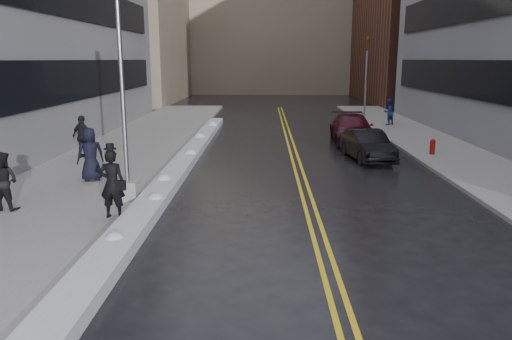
{
  "coord_description": "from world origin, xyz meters",
  "views": [
    {
      "loc": [
        1.07,
        -13.35,
        4.54
      ],
      "look_at": [
        0.81,
        1.21,
        1.3
      ],
      "focal_mm": 35.0,
      "sensor_mm": 36.0,
      "label": 1
    }
  ],
  "objects_px": {
    "pedestrian_c": "(90,154)",
    "car_maroon": "(352,129)",
    "fire_hydrant": "(433,146)",
    "car_black": "(367,145)",
    "pedestrian_d": "(83,137)",
    "traffic_signal": "(366,75)",
    "lamppost": "(124,125)",
    "pedestrian_b": "(4,181)",
    "pedestrian_east": "(388,112)",
    "pedestrian_fedora": "(112,184)"
  },
  "relations": [
    {
      "from": "pedestrian_b",
      "to": "car_black",
      "type": "height_order",
      "value": "pedestrian_b"
    },
    {
      "from": "pedestrian_b",
      "to": "fire_hydrant",
      "type": "bearing_deg",
      "value": -138.33
    },
    {
      "from": "traffic_signal",
      "to": "car_maroon",
      "type": "relative_size",
      "value": 1.14
    },
    {
      "from": "pedestrian_d",
      "to": "car_maroon",
      "type": "relative_size",
      "value": 0.36
    },
    {
      "from": "traffic_signal",
      "to": "pedestrian_d",
      "type": "xyz_separation_m",
      "value": [
        -15.69,
        -15.1,
        -2.29
      ]
    },
    {
      "from": "fire_hydrant",
      "to": "pedestrian_c",
      "type": "relative_size",
      "value": 0.37
    },
    {
      "from": "pedestrian_b",
      "to": "pedestrian_d",
      "type": "distance_m",
      "value": 8.11
    },
    {
      "from": "fire_hydrant",
      "to": "car_maroon",
      "type": "bearing_deg",
      "value": 125.7
    },
    {
      "from": "pedestrian_d",
      "to": "pedestrian_east",
      "type": "relative_size",
      "value": 1.08
    },
    {
      "from": "fire_hydrant",
      "to": "car_black",
      "type": "height_order",
      "value": "car_black"
    },
    {
      "from": "fire_hydrant",
      "to": "traffic_signal",
      "type": "relative_size",
      "value": 0.12
    },
    {
      "from": "pedestrian_b",
      "to": "car_maroon",
      "type": "xyz_separation_m",
      "value": [
        12.56,
        13.47,
        -0.26
      ]
    },
    {
      "from": "fire_hydrant",
      "to": "pedestrian_b",
      "type": "bearing_deg",
      "value": -149.55
    },
    {
      "from": "fire_hydrant",
      "to": "car_black",
      "type": "xyz_separation_m",
      "value": [
        -3.22,
        -0.75,
        0.14
      ]
    },
    {
      "from": "car_maroon",
      "to": "traffic_signal",
      "type": "bearing_deg",
      "value": 77.28
    },
    {
      "from": "pedestrian_c",
      "to": "car_black",
      "type": "xyz_separation_m",
      "value": [
        11.1,
        4.75,
        -0.45
      ]
    },
    {
      "from": "pedestrian_d",
      "to": "fire_hydrant",
      "type": "bearing_deg",
      "value": -153.27
    },
    {
      "from": "traffic_signal",
      "to": "car_black",
      "type": "relative_size",
      "value": 1.44
    },
    {
      "from": "pedestrian_east",
      "to": "car_maroon",
      "type": "relative_size",
      "value": 0.34
    },
    {
      "from": "pedestrian_fedora",
      "to": "pedestrian_east",
      "type": "relative_size",
      "value": 1.1
    },
    {
      "from": "pedestrian_c",
      "to": "traffic_signal",
      "type": "bearing_deg",
      "value": -153.24
    },
    {
      "from": "car_black",
      "to": "pedestrian_east",
      "type": "bearing_deg",
      "value": 64.85
    },
    {
      "from": "pedestrian_c",
      "to": "car_maroon",
      "type": "bearing_deg",
      "value": -166.92
    },
    {
      "from": "traffic_signal",
      "to": "pedestrian_b",
      "type": "height_order",
      "value": "traffic_signal"
    },
    {
      "from": "lamppost",
      "to": "pedestrian_east",
      "type": "distance_m",
      "value": 22.78
    },
    {
      "from": "traffic_signal",
      "to": "pedestrian_fedora",
      "type": "relative_size",
      "value": 3.06
    },
    {
      "from": "fire_hydrant",
      "to": "pedestrian_east",
      "type": "xyz_separation_m",
      "value": [
        0.49,
        10.79,
        0.49
      ]
    },
    {
      "from": "traffic_signal",
      "to": "car_black",
      "type": "xyz_separation_m",
      "value": [
        -2.72,
        -14.75,
        -2.71
      ]
    },
    {
      "from": "fire_hydrant",
      "to": "pedestrian_fedora",
      "type": "distance_m",
      "value": 15.71
    },
    {
      "from": "fire_hydrant",
      "to": "pedestrian_c",
      "type": "distance_m",
      "value": 15.36
    },
    {
      "from": "lamppost",
      "to": "pedestrian_c",
      "type": "bearing_deg",
      "value": 129.02
    },
    {
      "from": "pedestrian_fedora",
      "to": "pedestrian_d",
      "type": "relative_size",
      "value": 1.02
    },
    {
      "from": "pedestrian_b",
      "to": "pedestrian_d",
      "type": "relative_size",
      "value": 0.91
    },
    {
      "from": "pedestrian_c",
      "to": "car_black",
      "type": "bearing_deg",
      "value": 175.27
    },
    {
      "from": "pedestrian_c",
      "to": "car_maroon",
      "type": "distance_m",
      "value": 14.91
    },
    {
      "from": "pedestrian_east",
      "to": "car_black",
      "type": "bearing_deg",
      "value": 36.13
    },
    {
      "from": "pedestrian_east",
      "to": "car_maroon",
      "type": "distance_m",
      "value": 7.43
    },
    {
      "from": "pedestrian_d",
      "to": "car_black",
      "type": "relative_size",
      "value": 0.46
    },
    {
      "from": "fire_hydrant",
      "to": "pedestrian_east",
      "type": "distance_m",
      "value": 10.82
    },
    {
      "from": "car_maroon",
      "to": "lamppost",
      "type": "bearing_deg",
      "value": -124.82
    },
    {
      "from": "pedestrian_c",
      "to": "pedestrian_d",
      "type": "bearing_deg",
      "value": -94.95
    },
    {
      "from": "pedestrian_b",
      "to": "car_maroon",
      "type": "bearing_deg",
      "value": -121.79
    },
    {
      "from": "traffic_signal",
      "to": "pedestrian_b",
      "type": "xyz_separation_m",
      "value": [
        -15.14,
        -23.19,
        -2.37
      ]
    },
    {
      "from": "pedestrian_fedora",
      "to": "pedestrian_b",
      "type": "xyz_separation_m",
      "value": [
        -3.44,
        0.68,
        -0.1
      ]
    },
    {
      "from": "lamppost",
      "to": "car_black",
      "type": "bearing_deg",
      "value": 38.63
    },
    {
      "from": "pedestrian_c",
      "to": "car_maroon",
      "type": "xyz_separation_m",
      "value": [
        11.25,
        9.78,
        -0.37
      ]
    },
    {
      "from": "pedestrian_c",
      "to": "car_black",
      "type": "relative_size",
      "value": 0.47
    },
    {
      "from": "fire_hydrant",
      "to": "pedestrian_east",
      "type": "height_order",
      "value": "pedestrian_east"
    },
    {
      "from": "pedestrian_c",
      "to": "pedestrian_east",
      "type": "distance_m",
      "value": 22.02
    },
    {
      "from": "pedestrian_east",
      "to": "car_black",
      "type": "distance_m",
      "value": 12.13
    }
  ]
}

